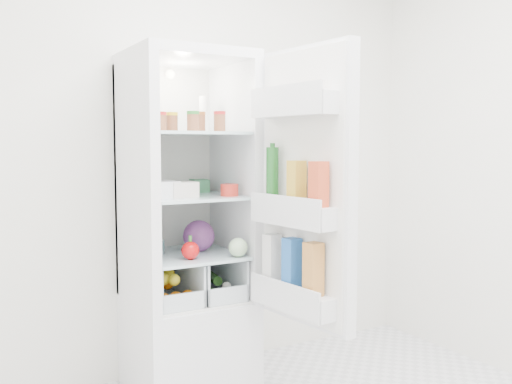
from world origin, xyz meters
TOP-DOWN VIEW (x-y plane):
  - room_walls at (0.00, 0.00)m, footprint 3.02×3.02m
  - refrigerator at (-0.20, 1.25)m, footprint 0.60×0.60m
  - shelf_low at (-0.20, 1.19)m, footprint 0.49×0.53m
  - shelf_mid at (-0.20, 1.19)m, footprint 0.49×0.53m
  - shelf_top at (-0.20, 1.19)m, footprint 0.49×0.53m
  - crisper_left at (-0.32, 1.19)m, footprint 0.23×0.46m
  - crisper_right at (-0.08, 1.19)m, footprint 0.23×0.46m
  - condiment_jars at (-0.24, 1.07)m, footprint 0.38×0.16m
  - squeeze_bottle at (-0.06, 1.27)m, footprint 0.08×0.08m
  - tub_white at (-0.37, 1.10)m, footprint 0.16×0.16m
  - tub_cream at (-0.27, 1.10)m, footprint 0.14×0.14m
  - tin_red at (-0.03, 1.04)m, footprint 0.11×0.11m
  - foil_tray at (-0.29, 1.37)m, footprint 0.21×0.19m
  - tub_green at (-0.06, 1.36)m, footprint 0.11×0.14m
  - red_cabbage at (-0.13, 1.21)m, footprint 0.17×0.17m
  - bell_pepper at (-0.25, 1.03)m, footprint 0.09×0.09m
  - mushroom_bowl at (-0.36, 1.30)m, footprint 0.14×0.14m
  - salad_bag at (-0.02, 0.97)m, footprint 0.10×0.10m
  - citrus_pile at (-0.33, 1.12)m, footprint 0.20×0.24m
  - veg_pile at (-0.07, 1.18)m, footprint 0.16×0.30m
  - fridge_door at (0.13, 0.61)m, footprint 0.23×0.60m

SIDE VIEW (x-z plane):
  - veg_pile at x=-0.07m, z-range 0.51..0.61m
  - citrus_pile at x=-0.33m, z-range 0.51..0.67m
  - crisper_left at x=-0.32m, z-range 0.50..0.72m
  - crisper_right at x=-0.08m, z-range 0.50..0.72m
  - refrigerator at x=-0.20m, z-range -0.23..1.57m
  - shelf_low at x=-0.20m, z-range 0.73..0.75m
  - mushroom_bowl at x=-0.36m, z-range 0.75..0.81m
  - bell_pepper at x=-0.25m, z-range 0.75..0.84m
  - salad_bag at x=-0.02m, z-range 0.75..0.85m
  - red_cabbage at x=-0.13m, z-range 0.75..0.92m
  - shelf_mid at x=-0.20m, z-range 1.04..1.06m
  - foil_tray at x=-0.29m, z-range 1.06..1.10m
  - tin_red at x=-0.03m, z-range 1.06..1.12m
  - fridge_door at x=0.13m, z-range 0.44..1.74m
  - tub_green at x=-0.06m, z-range 1.06..1.13m
  - tub_cream at x=-0.27m, z-range 1.06..1.14m
  - tub_white at x=-0.37m, z-range 1.06..1.14m
  - shelf_top at x=-0.20m, z-range 1.37..1.39m
  - condiment_jars at x=-0.24m, z-range 1.39..1.47m
  - squeeze_bottle at x=-0.06m, z-range 1.39..1.59m
  - room_walls at x=0.00m, z-range 0.29..2.90m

